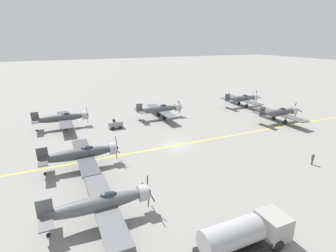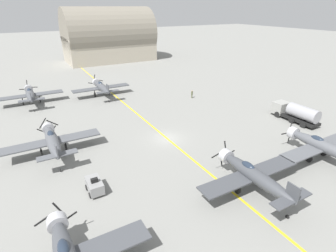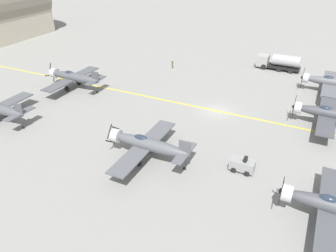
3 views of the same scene
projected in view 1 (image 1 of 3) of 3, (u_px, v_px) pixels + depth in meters
ground_plane at (177, 145)px, 41.67m from camera, size 400.00×400.00×0.00m
taxiway_stripe at (177, 145)px, 41.67m from camera, size 0.30×160.00×0.01m
airplane_near_left at (62, 118)px, 49.10m from camera, size 12.00×9.98×3.69m
airplane_far_center at (279, 113)px, 52.59m from camera, size 12.00×9.98×3.75m
airplane_near_center at (82, 154)px, 33.73m from camera, size 12.00×9.98×3.77m
airplane_mid_left at (160, 109)px, 55.24m from camera, size 12.00×9.98×3.65m
airplane_far_left at (242, 99)px, 65.04m from camera, size 12.00×9.98×3.80m
airplane_near_right at (101, 203)px, 23.54m from camera, size 12.00×9.98×3.80m
fuel_tanker at (245, 235)px, 20.50m from camera, size 2.67×8.00×2.98m
tow_tractor at (115, 124)px, 49.44m from camera, size 1.57×2.60×1.79m
ground_crew_walking at (313, 158)px, 35.00m from camera, size 0.36×0.36×1.66m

